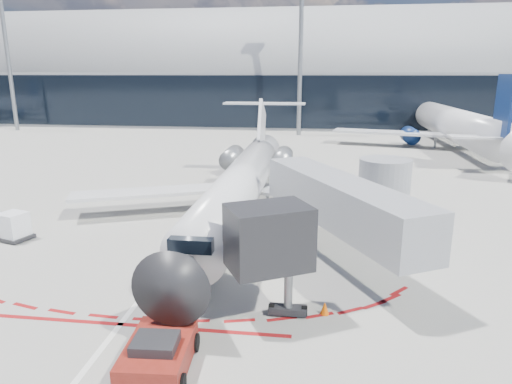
# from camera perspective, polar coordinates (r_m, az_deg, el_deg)

# --- Properties ---
(ground) EXTENTS (260.00, 260.00, 0.00)m
(ground) POSITION_cam_1_polar(r_m,az_deg,el_deg) (30.05, -7.83, -4.81)
(ground) COLOR gray
(ground) RESTS_ON ground
(apron_centerline) EXTENTS (0.25, 40.00, 0.01)m
(apron_centerline) POSITION_cam_1_polar(r_m,az_deg,el_deg) (31.88, -6.91, -3.62)
(apron_centerline) COLOR silver
(apron_centerline) RESTS_ON ground
(apron_stop_bar) EXTENTS (14.00, 0.25, 0.01)m
(apron_stop_bar) POSITION_cam_1_polar(r_m,az_deg,el_deg) (20.18, -16.59, -15.56)
(apron_stop_bar) COLOR maroon
(apron_stop_bar) RESTS_ON ground
(terminal_building) EXTENTS (150.00, 24.15, 24.00)m
(terminal_building) POSITION_cam_1_polar(r_m,az_deg,el_deg) (92.60, 2.69, 13.80)
(terminal_building) COLOR gray
(terminal_building) RESTS_ON ground
(jet_bridge) EXTENTS (10.03, 15.20, 4.90)m
(jet_bridge) POSITION_cam_1_polar(r_m,az_deg,el_deg) (25.36, 11.94, -1.56)
(jet_bridge) COLOR gray
(jet_bridge) RESTS_ON ground
(light_mast_west) EXTENTS (0.70, 0.70, 25.00)m
(light_mast_west) POSITION_cam_1_polar(r_m,az_deg,el_deg) (91.90, -28.60, 14.57)
(light_mast_west) COLOR gray
(light_mast_west) RESTS_ON ground
(light_mast_centre) EXTENTS (0.70, 0.70, 25.00)m
(light_mast_centre) POSITION_cam_1_polar(r_m,az_deg,el_deg) (75.39, 5.57, 16.57)
(light_mast_centre) COLOR gray
(light_mast_centre) RESTS_ON ground
(regional_jet) EXTENTS (25.04, 30.87, 7.73)m
(regional_jet) POSITION_cam_1_polar(r_m,az_deg,el_deg) (31.68, -1.71, 1.22)
(regional_jet) COLOR silver
(regional_jet) RESTS_ON ground
(pushback_tug) EXTENTS (2.47, 5.42, 1.39)m
(pushback_tug) POSITION_cam_1_polar(r_m,az_deg,el_deg) (16.95, -12.08, -19.17)
(pushback_tug) COLOR #63150E
(pushback_tug) RESTS_ON ground
(ramp_worker) EXTENTS (0.61, 0.44, 1.56)m
(ramp_worker) POSITION_cam_1_polar(r_m,az_deg,el_deg) (19.14, -8.98, -14.19)
(ramp_worker) COLOR #DFFE1A
(ramp_worker) RESTS_ON ground
(uld_container) EXTENTS (2.20, 2.02, 1.72)m
(uld_container) POSITION_cam_1_polar(r_m,az_deg,el_deg) (31.63, -28.04, -3.83)
(uld_container) COLOR black
(uld_container) RESTS_ON ground
(safety_cone_right) EXTENTS (0.40, 0.40, 0.55)m
(safety_cone_right) POSITION_cam_1_polar(r_m,az_deg,el_deg) (20.20, 8.58, -14.16)
(safety_cone_right) COLOR #DB5404
(safety_cone_right) RESTS_ON ground
(bg_airliner_1) EXTENTS (37.98, 40.22, 12.29)m
(bg_airliner_1) POSITION_cam_1_polar(r_m,az_deg,el_deg) (68.41, 23.73, 10.29)
(bg_airliner_1) COLOR silver
(bg_airliner_1) RESTS_ON ground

